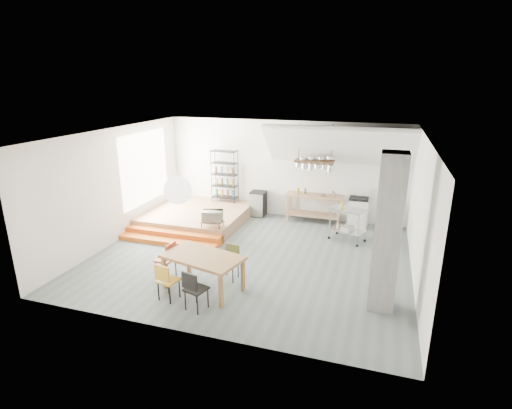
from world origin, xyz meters
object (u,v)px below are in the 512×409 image
(stove, at_px, (358,212))
(mini_fridge, at_px, (258,204))
(dining_table, at_px, (203,259))
(rolling_cart, at_px, (348,220))

(stove, height_order, mini_fridge, stove)
(dining_table, height_order, mini_fridge, mini_fridge)
(stove, height_order, rolling_cart, stove)
(stove, height_order, dining_table, stove)
(mini_fridge, bearing_deg, dining_table, -85.99)
(dining_table, distance_m, mini_fridge, 5.18)
(rolling_cart, xyz_separation_m, mini_fridge, (-3.11, 1.33, -0.20))
(dining_table, relative_size, rolling_cart, 1.73)
(dining_table, height_order, rolling_cart, rolling_cart)
(rolling_cart, distance_m, mini_fridge, 3.38)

